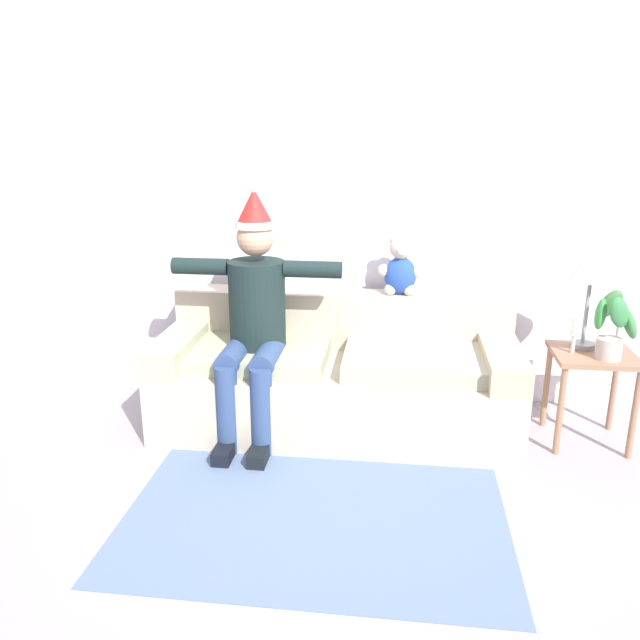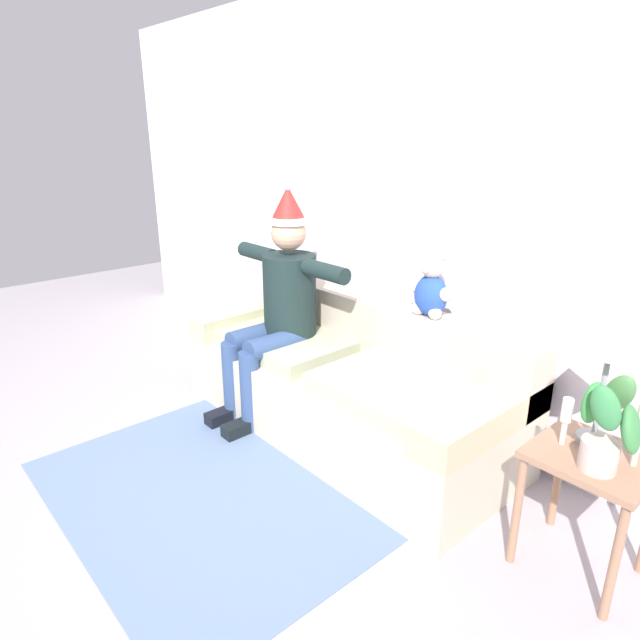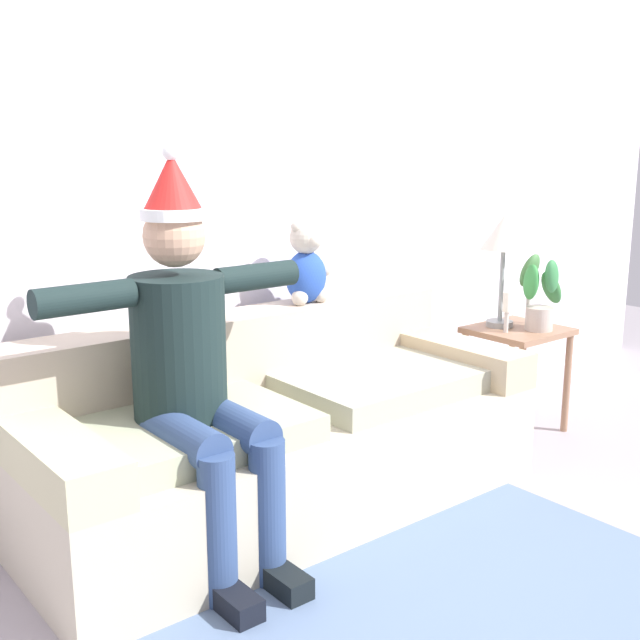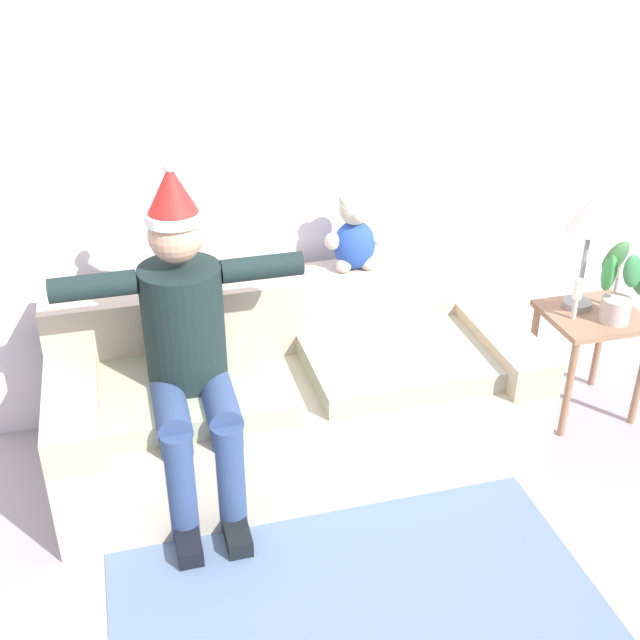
{
  "view_description": "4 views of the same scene",
  "coord_description": "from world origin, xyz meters",
  "views": [
    {
      "loc": [
        0.36,
        -2.66,
        1.8
      ],
      "look_at": [
        -0.08,
        0.79,
        0.74
      ],
      "focal_mm": 35.7,
      "sensor_mm": 36.0,
      "label": 1
    },
    {
      "loc": [
        2.18,
        -1.13,
        1.8
      ],
      "look_at": [
        -0.2,
        0.97,
        0.68
      ],
      "focal_mm": 30.77,
      "sensor_mm": 36.0,
      "label": 2
    },
    {
      "loc": [
        -1.8,
        -1.5,
        1.5
      ],
      "look_at": [
        0.06,
        0.81,
        0.83
      ],
      "focal_mm": 44.2,
      "sensor_mm": 36.0,
      "label": 3
    },
    {
      "loc": [
        -0.7,
        -2.0,
        2.4
      ],
      "look_at": [
        0.06,
        0.78,
        0.82
      ],
      "focal_mm": 44.81,
      "sensor_mm": 36.0,
      "label": 4
    }
  ],
  "objects": [
    {
      "name": "person_seated",
      "position": [
        -0.48,
        0.86,
        0.75
      ],
      "size": [
        1.02,
        0.77,
        1.5
      ],
      "color": "black",
      "rests_on": "ground_plane"
    },
    {
      "name": "candle_tall",
      "position": [
        1.36,
        0.93,
        0.69
      ],
      "size": [
        0.04,
        0.04,
        0.21
      ],
      "color": "beige",
      "rests_on": "side_table"
    },
    {
      "name": "table_lamp",
      "position": [
        1.44,
        1.03,
        1.02
      ],
      "size": [
        0.24,
        0.24,
        0.59
      ],
      "color": "gray",
      "rests_on": "side_table"
    },
    {
      "name": "teddy_bear",
      "position": [
        0.37,
        1.3,
        0.95
      ],
      "size": [
        0.29,
        0.17,
        0.38
      ],
      "color": "#2447A5",
      "rests_on": "couch"
    },
    {
      "name": "ground_plane",
      "position": [
        0.0,
        0.0,
        0.0
      ],
      "size": [
        10.0,
        10.0,
        0.0
      ],
      "primitive_type": "plane",
      "color": "#9C959B"
    },
    {
      "name": "couch",
      "position": [
        0.0,
        1.02,
        0.31
      ],
      "size": [
        2.16,
        0.89,
        0.78
      ],
      "color": "#B8AF97",
      "rests_on": "ground_plane"
    },
    {
      "name": "side_table",
      "position": [
        1.49,
        0.95,
        0.45
      ],
      "size": [
        0.46,
        0.42,
        0.56
      ],
      "color": "#906950",
      "rests_on": "ground_plane"
    },
    {
      "name": "back_wall",
      "position": [
        0.0,
        1.55,
        1.35
      ],
      "size": [
        7.0,
        0.1,
        2.7
      ],
      "primitive_type": "cube",
      "color": "silver",
      "rests_on": "ground_plane"
    },
    {
      "name": "potted_plant",
      "position": [
        1.54,
        0.86,
        0.75
      ],
      "size": [
        0.26,
        0.22,
        0.41
      ],
      "color": "#BAAB9F",
      "rests_on": "side_table"
    },
    {
      "name": "candle_short",
      "position": [
        1.62,
        0.99,
        0.73
      ],
      "size": [
        0.04,
        0.04,
        0.26
      ],
      "color": "beige",
      "rests_on": "side_table"
    },
    {
      "name": "area_rug",
      "position": [
        0.0,
        -0.02,
        0.0
      ],
      "size": [
        1.83,
        1.26,
        0.01
      ],
      "primitive_type": "cube",
      "color": "slate",
      "rests_on": "ground_plane"
    }
  ]
}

